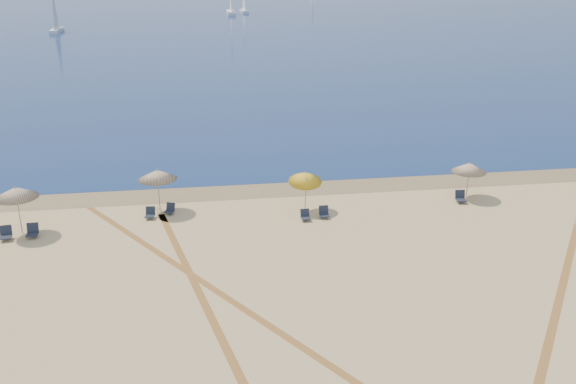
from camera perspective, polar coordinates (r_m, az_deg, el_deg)
name	(u,v)px	position (r m, az deg, el deg)	size (l,w,h in m)	color
wet_sand	(279,189)	(39.90, -0.83, 0.30)	(500.00, 500.00, 0.00)	olive
umbrella_1	(16,192)	(35.74, -22.96, -0.04)	(2.22, 2.22, 2.63)	gray
umbrella_2	(157,175)	(36.54, -11.49, 1.51)	(2.15, 2.15, 2.52)	gray
umbrella_3	(305,177)	(35.95, 1.54, 1.32)	(1.88, 1.95, 2.48)	gray
umbrella_4	(469,167)	(39.38, 15.76, 2.11)	(2.04, 2.04, 2.23)	gray
chair_1	(6,234)	(36.03, -23.72, -3.40)	(0.67, 0.75, 0.70)	black
chair_2	(33,231)	(35.82, -21.69, -3.24)	(0.60, 0.70, 0.70)	black
chair_3	(150,213)	(36.35, -12.11, -1.86)	(0.58, 0.66, 0.62)	black
chair_4	(170,209)	(36.73, -10.41, -1.51)	(0.66, 0.71, 0.60)	black
chair_5	(305,216)	(35.30, 1.54, -2.10)	(0.51, 0.60, 0.60)	black
chair_6	(324,213)	(35.69, 3.21, -1.83)	(0.55, 0.64, 0.64)	black
chair_7	(461,197)	(39.07, 15.04, -0.45)	(0.64, 0.72, 0.69)	black
sailboat_1	(231,0)	(146.98, -5.11, 16.56)	(1.70, 6.55, 9.74)	white
sailboat_2	(244,2)	(150.71, -3.93, 16.47)	(1.74, 5.30, 7.75)	white
sailboat_3	(55,17)	(121.93, -19.93, 14.35)	(1.59, 5.64, 8.34)	white
tire_tracks	(317,326)	(26.08, 2.61, -11.76)	(51.66, 46.88, 0.00)	tan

